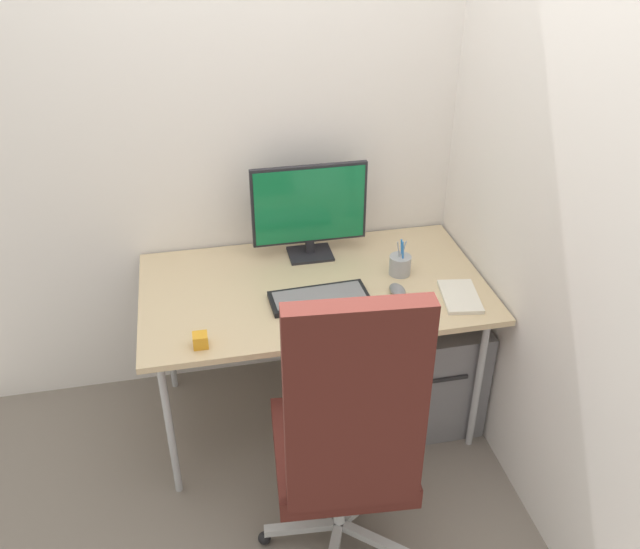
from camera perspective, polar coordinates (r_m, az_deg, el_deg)
The scene contains 12 objects.
ground_plane at distance 3.26m, azimuth -0.48°, elevation -11.54°, with size 8.00×8.00×0.00m, color slate.
wall_back at distance 2.93m, azimuth -2.36°, elevation 15.14°, with size 3.15×0.04×2.80m, color white.
wall_side_right at distance 2.54m, azimuth 17.55°, elevation 11.12°, with size 0.04×2.54×2.80m, color white.
desk at distance 2.84m, azimuth -0.54°, elevation -1.60°, with size 1.43×0.82×0.71m.
office_chair at distance 2.24m, azimuth 2.31°, elevation -13.57°, with size 0.58×0.60×1.25m.
filing_cabinet at distance 3.16m, azimuth 8.19°, elevation -7.04°, with size 0.48×0.56×0.54m.
monitor at distance 2.93m, azimuth -0.90°, elevation 5.60°, with size 0.50×0.15×0.42m.
keyboard at distance 2.72m, azimuth -0.13°, elevation -1.98°, with size 0.40×0.18×0.03m.
mouse at distance 2.77m, azimuth 6.54°, elevation -1.31°, with size 0.06×0.10×0.04m, color slate.
pen_holder at distance 2.89m, azimuth 6.76°, elevation 0.83°, with size 0.09×0.09×0.17m.
notebook at distance 2.79m, azimuth 11.72°, elevation -1.83°, with size 0.14×0.23×0.02m, color silver.
desk_clamp_accessory at distance 2.50m, azimuth -10.04°, elevation -5.48°, with size 0.05×0.05×0.05m, color orange.
Camera 1 is at (-0.46, -2.33, 2.23)m, focal length 37.99 mm.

